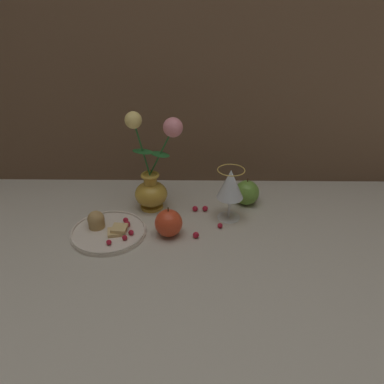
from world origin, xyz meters
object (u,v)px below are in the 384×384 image
(vase, at_px, (153,177))
(apple_beside_vase, at_px, (169,223))
(wine_glass, at_px, (230,186))
(apple_near_glass, at_px, (247,193))
(plate_with_pastries, at_px, (107,230))

(vase, distance_m, apple_beside_vase, 0.18)
(wine_glass, relative_size, apple_near_glass, 1.78)
(vase, bearing_deg, wine_glass, -14.29)
(apple_beside_vase, bearing_deg, plate_with_pastries, 178.79)
(apple_beside_vase, xyz_separation_m, apple_near_glass, (0.25, 0.19, 0.00))
(vase, relative_size, plate_with_pastries, 1.46)
(plate_with_pastries, height_order, apple_near_glass, apple_near_glass)
(apple_near_glass, bearing_deg, wine_glass, -125.97)
(apple_beside_vase, height_order, apple_near_glass, apple_near_glass)
(wine_glass, height_order, apple_beside_vase, wine_glass)
(plate_with_pastries, bearing_deg, vase, 50.73)
(vase, bearing_deg, apple_beside_vase, -69.32)
(wine_glass, xyz_separation_m, apple_beside_vase, (-0.18, -0.10, -0.07))
(plate_with_pastries, height_order, wine_glass, wine_glass)
(apple_beside_vase, distance_m, apple_near_glass, 0.31)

